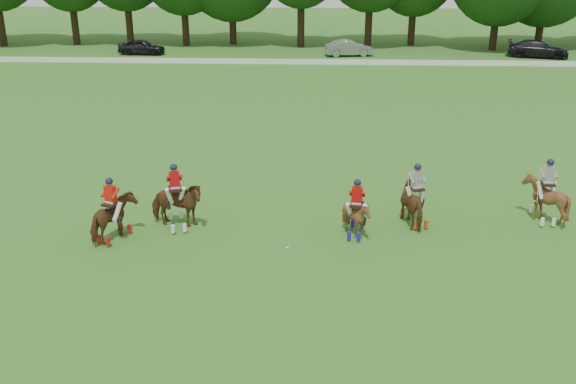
{
  "coord_description": "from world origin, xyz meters",
  "views": [
    {
      "loc": [
        1.71,
        -16.84,
        9.56
      ],
      "look_at": [
        0.73,
        4.2,
        1.4
      ],
      "focal_mm": 40.0,
      "sensor_mm": 36.0,
      "label": 1
    }
  ],
  "objects_px": {
    "car_left": "(142,47)",
    "polo_ball": "(287,248)",
    "polo_stripe_b": "(545,199)",
    "car_right": "(538,49)",
    "car_mid": "(349,48)",
    "polo_stripe_a": "(415,202)",
    "polo_red_a": "(113,218)",
    "polo_red_c": "(356,216)",
    "polo_red_b": "(176,205)"
  },
  "relations": [
    {
      "from": "car_left",
      "to": "polo_stripe_a",
      "type": "bearing_deg",
      "value": -149.51
    },
    {
      "from": "car_right",
      "to": "polo_red_b",
      "type": "distance_m",
      "value": 45.67
    },
    {
      "from": "car_right",
      "to": "polo_stripe_a",
      "type": "bearing_deg",
      "value": 172.33
    },
    {
      "from": "car_mid",
      "to": "polo_red_c",
      "type": "bearing_deg",
      "value": 168.52
    },
    {
      "from": "car_right",
      "to": "polo_stripe_b",
      "type": "height_order",
      "value": "polo_stripe_b"
    },
    {
      "from": "polo_stripe_b",
      "to": "car_right",
      "type": "bearing_deg",
      "value": 72.96
    },
    {
      "from": "polo_red_a",
      "to": "polo_red_c",
      "type": "relative_size",
      "value": 1.08
    },
    {
      "from": "car_right",
      "to": "polo_stripe_b",
      "type": "distance_m",
      "value": 38.89
    },
    {
      "from": "car_left",
      "to": "polo_red_a",
      "type": "distance_m",
      "value": 40.63
    },
    {
      "from": "car_left",
      "to": "polo_ball",
      "type": "bearing_deg",
      "value": -156.32
    },
    {
      "from": "polo_red_c",
      "to": "polo_stripe_a",
      "type": "height_order",
      "value": "polo_stripe_a"
    },
    {
      "from": "car_mid",
      "to": "polo_red_b",
      "type": "bearing_deg",
      "value": 159.11
    },
    {
      "from": "polo_stripe_a",
      "to": "polo_ball",
      "type": "relative_size",
      "value": 25.64
    },
    {
      "from": "polo_red_b",
      "to": "polo_stripe_b",
      "type": "distance_m",
      "value": 13.41
    },
    {
      "from": "polo_stripe_a",
      "to": "polo_stripe_b",
      "type": "xyz_separation_m",
      "value": [
        4.78,
        0.49,
        0.04
      ]
    },
    {
      "from": "car_mid",
      "to": "polo_ball",
      "type": "bearing_deg",
      "value": 165.25
    },
    {
      "from": "polo_red_a",
      "to": "polo_stripe_b",
      "type": "distance_m",
      "value": 15.48
    },
    {
      "from": "car_left",
      "to": "polo_ball",
      "type": "height_order",
      "value": "car_left"
    },
    {
      "from": "polo_red_b",
      "to": "polo_ball",
      "type": "relative_size",
      "value": 26.7
    },
    {
      "from": "polo_ball",
      "to": "polo_red_a",
      "type": "bearing_deg",
      "value": 175.61
    },
    {
      "from": "car_mid",
      "to": "polo_red_a",
      "type": "bearing_deg",
      "value": 156.75
    },
    {
      "from": "polo_red_a",
      "to": "polo_stripe_b",
      "type": "height_order",
      "value": "polo_stripe_b"
    },
    {
      "from": "car_mid",
      "to": "polo_stripe_b",
      "type": "height_order",
      "value": "polo_stripe_b"
    },
    {
      "from": "car_mid",
      "to": "car_right",
      "type": "height_order",
      "value": "car_right"
    },
    {
      "from": "car_right",
      "to": "polo_ball",
      "type": "xyz_separation_m",
      "value": [
        -20.69,
        -39.99,
        -0.72
      ]
    },
    {
      "from": "car_right",
      "to": "polo_ball",
      "type": "relative_size",
      "value": 58.26
    },
    {
      "from": "car_left",
      "to": "polo_stripe_b",
      "type": "height_order",
      "value": "polo_stripe_b"
    },
    {
      "from": "car_left",
      "to": "polo_ball",
      "type": "relative_size",
      "value": 47.08
    },
    {
      "from": "car_left",
      "to": "polo_red_b",
      "type": "height_order",
      "value": "polo_red_b"
    },
    {
      "from": "polo_stripe_b",
      "to": "polo_red_b",
      "type": "bearing_deg",
      "value": -174.91
    },
    {
      "from": "polo_red_a",
      "to": "car_left",
      "type": "bearing_deg",
      "value": 103.36
    },
    {
      "from": "polo_stripe_a",
      "to": "polo_ball",
      "type": "xyz_separation_m",
      "value": [
        -4.52,
        -2.32,
        -0.79
      ]
    },
    {
      "from": "car_right",
      "to": "polo_stripe_b",
      "type": "bearing_deg",
      "value": 178.53
    },
    {
      "from": "car_mid",
      "to": "polo_stripe_a",
      "type": "distance_m",
      "value": 37.68
    },
    {
      "from": "polo_stripe_b",
      "to": "car_left",
      "type": "bearing_deg",
      "value": 123.58
    },
    {
      "from": "polo_red_c",
      "to": "polo_red_b",
      "type": "bearing_deg",
      "value": 175.95
    },
    {
      "from": "car_left",
      "to": "polo_stripe_b",
      "type": "distance_m",
      "value": 44.64
    },
    {
      "from": "car_mid",
      "to": "polo_stripe_b",
      "type": "distance_m",
      "value": 37.6
    },
    {
      "from": "car_mid",
      "to": "polo_ball",
      "type": "distance_m",
      "value": 40.17
    },
    {
      "from": "polo_stripe_a",
      "to": "polo_stripe_b",
      "type": "distance_m",
      "value": 4.8
    },
    {
      "from": "polo_red_b",
      "to": "polo_stripe_b",
      "type": "relative_size",
      "value": 1.0
    },
    {
      "from": "polo_ball",
      "to": "polo_stripe_b",
      "type": "bearing_deg",
      "value": 16.81
    },
    {
      "from": "car_right",
      "to": "polo_stripe_a",
      "type": "distance_m",
      "value": 41.0
    },
    {
      "from": "car_right",
      "to": "polo_red_c",
      "type": "relative_size",
      "value": 2.49
    },
    {
      "from": "polo_stripe_a",
      "to": "car_right",
      "type": "bearing_deg",
      "value": 66.77
    },
    {
      "from": "polo_red_c",
      "to": "polo_stripe_a",
      "type": "xyz_separation_m",
      "value": [
        2.19,
        1.16,
        0.1
      ]
    },
    {
      "from": "car_left",
      "to": "polo_red_c",
      "type": "height_order",
      "value": "polo_red_c"
    },
    {
      "from": "polo_ball",
      "to": "car_mid",
      "type": "bearing_deg",
      "value": 84.68
    },
    {
      "from": "polo_red_c",
      "to": "polo_stripe_b",
      "type": "height_order",
      "value": "polo_stripe_b"
    },
    {
      "from": "car_right",
      "to": "polo_red_a",
      "type": "height_order",
      "value": "polo_red_a"
    }
  ]
}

